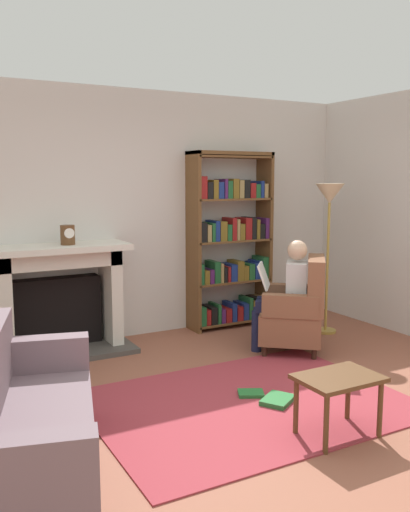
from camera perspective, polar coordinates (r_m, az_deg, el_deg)
name	(u,v)px	position (r m, az deg, el deg)	size (l,w,h in m)	color
ground	(271,418)	(4.22, 6.91, -16.47)	(14.00, 14.00, 0.00)	#965640
back_wall	(139,215)	(6.10, -6.93, 4.31)	(5.60, 0.10, 2.70)	silver
side_wall_right	(401,214)	(6.57, 19.76, 4.16)	(0.10, 5.20, 2.70)	silver
area_rug	(249,403)	(4.44, 4.58, -15.04)	(2.40, 1.80, 0.01)	#A0333D
fireplace	(59,296)	(5.68, -15.03, -4.02)	(1.39, 0.64, 1.10)	#4C4742
mantel_clock	(68,235)	(5.51, -14.15, 2.15)	(0.14, 0.14, 0.19)	brown
bookshelf	(231,243)	(6.42, 2.73, 1.37)	(1.01, 0.32, 2.05)	brown
armchair_reading	(298,310)	(5.62, 9.65, -5.63)	(0.89, 0.89, 0.97)	#331E14
seated_reader	(286,291)	(5.58, 8.49, -3.64)	(0.59, 0.57, 1.14)	silver
sofa_floral	(21,430)	(3.45, -18.70, -16.85)	(1.14, 1.83, 0.85)	slate
side_table	(338,385)	(3.90, 13.77, -12.98)	(0.56, 0.39, 0.43)	brown
scattered_books	(270,398)	(4.48, 6.76, -14.51)	(0.40, 0.49, 0.04)	#267233
floor_lamp	(329,207)	(6.24, 12.85, 5.02)	(0.32, 0.32, 1.69)	#B7933F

